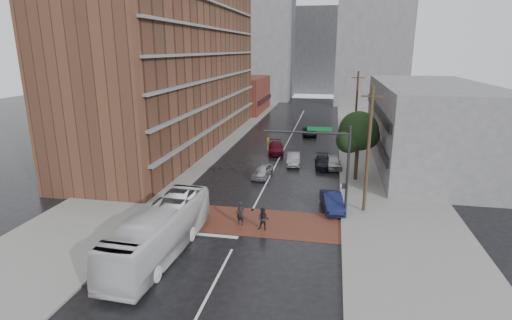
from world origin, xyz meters
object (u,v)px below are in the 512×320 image
(car_travel_c, at_px, (276,148))
(car_travel_a, at_px, (262,171))
(suv_travel, at_px, (309,132))
(pedestrian_a, at_px, (241,214))
(car_parked_mid, at_px, (323,162))
(pedestrian_b, at_px, (263,219))
(car_parked_far, at_px, (333,162))
(transit_bus, at_px, (160,232))
(car_travel_b, at_px, (293,159))
(car_parked_near, at_px, (332,202))

(car_travel_c, bearing_deg, car_travel_a, -98.60)
(suv_travel, bearing_deg, car_travel_c, -114.11)
(pedestrian_a, distance_m, car_parked_mid, 17.13)
(pedestrian_b, height_order, car_parked_far, pedestrian_b)
(transit_bus, height_order, pedestrian_b, transit_bus)
(car_travel_b, xyz_separation_m, car_parked_far, (4.39, -0.46, 0.02))
(pedestrian_a, distance_m, car_travel_a, 11.57)
(suv_travel, xyz_separation_m, car_parked_far, (3.60, -16.52, 0.09))
(pedestrian_a, distance_m, car_travel_b, 16.83)
(pedestrian_b, bearing_deg, transit_bus, -132.87)
(car_travel_b, bearing_deg, pedestrian_a, -102.36)
(car_parked_mid, xyz_separation_m, car_parked_far, (1.10, 0.00, 0.09))
(transit_bus, relative_size, pedestrian_a, 6.16)
(car_travel_a, height_order, car_parked_near, car_parked_near)
(pedestrian_b, xyz_separation_m, car_travel_b, (0.42, 17.21, -0.17))
(car_travel_a, xyz_separation_m, car_parked_mid, (5.93, 4.66, -0.04))
(car_travel_c, relative_size, car_parked_near, 1.09)
(car_travel_a, height_order, suv_travel, car_travel_a)
(car_parked_near, xyz_separation_m, car_parked_mid, (-1.10, 12.00, -0.10))
(car_parked_far, bearing_deg, pedestrian_a, -119.00)
(car_travel_c, relative_size, suv_travel, 1.07)
(car_travel_b, xyz_separation_m, car_parked_mid, (3.29, -0.46, -0.07))
(transit_bus, xyz_separation_m, car_travel_a, (3.52, 16.77, -0.91))
(car_parked_near, bearing_deg, transit_bus, -148.54)
(car_parked_far, bearing_deg, car_parked_near, -96.87)
(transit_bus, height_order, car_parked_near, transit_bus)
(pedestrian_b, xyz_separation_m, car_travel_a, (-2.22, 12.09, -0.20))
(car_parked_far, bearing_deg, car_parked_mid, 173.13)
(pedestrian_b, relative_size, car_travel_a, 0.45)
(car_travel_c, distance_m, suv_travel, 11.75)
(car_travel_a, relative_size, car_parked_near, 0.89)
(transit_bus, height_order, car_travel_c, transit_bus)
(car_travel_c, relative_size, car_parked_mid, 1.12)
(car_travel_b, relative_size, car_parked_near, 0.96)
(pedestrian_a, height_order, car_parked_mid, pedestrian_a)
(car_travel_a, bearing_deg, pedestrian_a, -79.90)
(car_parked_far, bearing_deg, car_travel_c, 136.33)
(pedestrian_b, bearing_deg, car_parked_mid, 85.48)
(transit_bus, xyz_separation_m, car_parked_near, (10.55, 9.43, -0.86))
(car_travel_b, bearing_deg, pedestrian_b, -96.23)
(car_travel_a, bearing_deg, car_travel_b, 70.62)
(pedestrian_a, xyz_separation_m, car_travel_c, (-0.49, 21.52, -0.24))
(car_parked_near, bearing_deg, car_travel_c, 101.93)
(transit_bus, distance_m, car_travel_b, 22.76)
(pedestrian_a, relative_size, car_travel_b, 0.44)
(transit_bus, relative_size, car_parked_far, 2.75)
(pedestrian_b, relative_size, car_travel_c, 0.36)
(car_travel_a, bearing_deg, car_parked_mid, 46.10)
(car_parked_near, bearing_deg, car_parked_far, 79.66)
(car_travel_b, bearing_deg, car_parked_far, -10.79)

